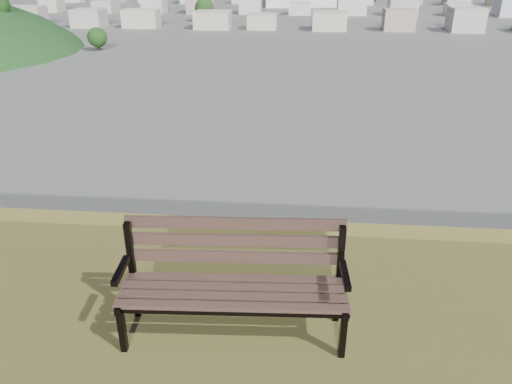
# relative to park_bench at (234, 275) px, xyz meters

# --- Properties ---
(park_bench) EXTENTS (1.76, 0.64, 0.90)m
(park_bench) POSITION_rel_park_bench_xyz_m (0.00, 0.00, 0.00)
(park_bench) COLOR #49352A
(park_bench) RESTS_ON hilltop_mesa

